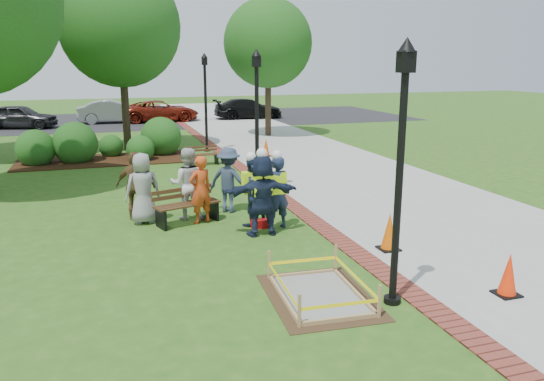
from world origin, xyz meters
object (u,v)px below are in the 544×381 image
object	(u,v)px
lamp_near	(401,156)
hivis_worker_b	(277,190)
cone_front	(508,275)
hivis_worker_c	(251,189)
wet_concrete_pad	(320,284)
bench_near	(187,213)
hivis_worker_a	(262,193)

from	to	relation	value
lamp_near	hivis_worker_b	distance (m)	4.73
cone_front	hivis_worker_c	size ratio (longest dim) A/B	0.43
wet_concrete_pad	bench_near	distance (m)	5.10
hivis_worker_b	bench_near	bearing A→B (deg)	152.69
hivis_worker_b	hivis_worker_c	xyz separation A→B (m)	(-0.51, 0.42, -0.04)
lamp_near	hivis_worker_c	bearing A→B (deg)	102.40
hivis_worker_a	hivis_worker_b	world-z (taller)	hivis_worker_a
wet_concrete_pad	lamp_near	world-z (taller)	lamp_near
bench_near	hivis_worker_c	world-z (taller)	hivis_worker_c
bench_near	hivis_worker_c	size ratio (longest dim) A/B	0.93
wet_concrete_pad	hivis_worker_c	size ratio (longest dim) A/B	1.32
bench_near	hivis_worker_a	bearing A→B (deg)	-42.67
hivis_worker_a	hivis_worker_c	size ratio (longest dim) A/B	1.12
cone_front	hivis_worker_c	world-z (taller)	hivis_worker_c
hivis_worker_a	wet_concrete_pad	bearing A→B (deg)	-90.59
lamp_near	hivis_worker_a	size ratio (longest dim) A/B	2.10
lamp_near	wet_concrete_pad	bearing A→B (deg)	151.58
wet_concrete_pad	cone_front	world-z (taller)	cone_front
hivis_worker_c	lamp_near	bearing A→B (deg)	-77.60
wet_concrete_pad	lamp_near	distance (m)	2.55
bench_near	hivis_worker_a	size ratio (longest dim) A/B	0.84
bench_near	hivis_worker_c	xyz separation A→B (m)	(1.47, -0.60, 0.63)
bench_near	hivis_worker_b	size ratio (longest dim) A/B	0.89
bench_near	hivis_worker_b	bearing A→B (deg)	-27.31
hivis_worker_a	hivis_worker_c	world-z (taller)	hivis_worker_a
cone_front	hivis_worker_b	size ratio (longest dim) A/B	0.41
lamp_near	hivis_worker_b	xyz separation A→B (m)	(-0.56, 4.44, -1.54)
cone_front	lamp_near	xyz separation A→B (m)	(-2.00, 0.37, 2.11)
lamp_near	hivis_worker_a	world-z (taller)	lamp_near
hivis_worker_c	wet_concrete_pad	bearing A→B (deg)	-89.99
cone_front	hivis_worker_b	xyz separation A→B (m)	(-2.56, 4.80, 0.57)
bench_near	cone_front	bearing A→B (deg)	-52.10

